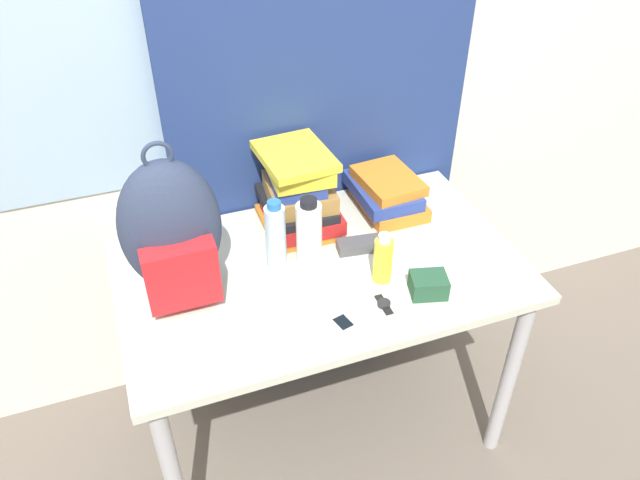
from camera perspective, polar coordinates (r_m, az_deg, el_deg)
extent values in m
cube|color=silver|center=(2.01, -4.59, 16.30)|extent=(6.00, 0.05, 2.50)
cube|color=#9EBCD1|center=(1.91, -18.97, 14.77)|extent=(1.10, 0.01, 0.80)
cube|color=navy|center=(2.01, 0.19, 16.36)|extent=(1.03, 0.04, 2.50)
cube|color=beige|center=(1.90, 0.00, -2.73)|extent=(1.21, 0.73, 0.03)
cylinder|color=#B2B2B7|center=(2.19, 16.87, -11.96)|extent=(0.05, 0.05, 0.73)
cylinder|color=#B2B2B7|center=(2.33, -15.70, -8.13)|extent=(0.05, 0.05, 0.73)
cylinder|color=#B2B2B7|center=(2.55, 9.26, -2.18)|extent=(0.05, 0.05, 0.73)
ellipsoid|color=#2D3851|center=(1.75, -13.51, 1.16)|extent=(0.28, 0.19, 0.42)
cube|color=red|center=(1.71, -12.50, -3.21)|extent=(0.20, 0.07, 0.19)
torus|color=#2D3851|center=(1.63, -14.65, 7.47)|extent=(0.08, 0.01, 0.08)
cube|color=orange|center=(2.05, -2.22, 1.60)|extent=(0.22, 0.26, 0.02)
cube|color=red|center=(2.02, -1.65, 2.31)|extent=(0.22, 0.24, 0.05)
cube|color=black|center=(2.01, -2.09, 3.44)|extent=(0.22, 0.27, 0.03)
cube|color=olive|center=(1.99, -1.88, 4.44)|extent=(0.22, 0.25, 0.06)
cube|color=navy|center=(1.96, -2.32, 5.59)|extent=(0.17, 0.23, 0.04)
cube|color=yellow|center=(1.93, -1.95, 6.59)|extent=(0.19, 0.21, 0.05)
cube|color=yellow|center=(1.92, -2.20, 7.70)|extent=(0.22, 0.27, 0.02)
cube|color=orange|center=(2.14, 6.33, 3.51)|extent=(0.19, 0.26, 0.05)
cube|color=navy|center=(2.12, 5.75, 4.56)|extent=(0.19, 0.27, 0.04)
cube|color=orange|center=(2.09, 6.26, 5.42)|extent=(0.19, 0.24, 0.04)
cylinder|color=silver|center=(1.84, -4.07, 0.25)|extent=(0.06, 0.06, 0.21)
cylinder|color=#286BB7|center=(1.77, -4.23, 3.21)|extent=(0.04, 0.04, 0.02)
cylinder|color=white|center=(1.83, -1.01, 0.33)|extent=(0.08, 0.08, 0.22)
cylinder|color=black|center=(1.76, -1.05, 3.43)|extent=(0.05, 0.05, 0.02)
cylinder|color=yellow|center=(1.81, 5.77, -1.86)|extent=(0.06, 0.06, 0.14)
cylinder|color=white|center=(1.76, 5.93, 0.17)|extent=(0.04, 0.04, 0.02)
cube|color=#B7BCC6|center=(1.70, 2.12, -7.71)|extent=(0.08, 0.12, 0.02)
cube|color=black|center=(1.70, 2.13, -7.51)|extent=(0.05, 0.06, 0.00)
cube|color=#47474C|center=(1.95, 3.78, -0.45)|extent=(0.16, 0.08, 0.04)
cube|color=#234C33|center=(1.81, 9.89, -4.07)|extent=(0.12, 0.11, 0.06)
cube|color=black|center=(1.77, 5.85, -5.90)|extent=(0.02, 0.08, 0.00)
cylinder|color=#232328|center=(1.77, 5.86, -5.81)|extent=(0.04, 0.04, 0.01)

